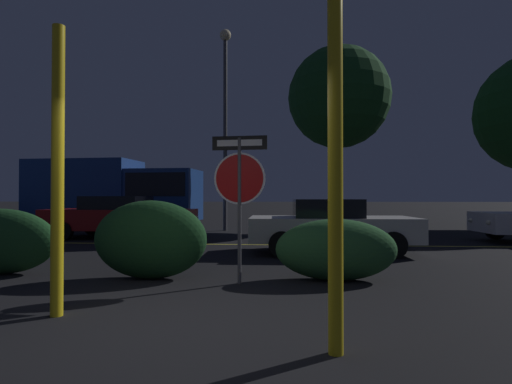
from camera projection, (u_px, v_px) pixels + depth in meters
ground_plane at (171, 327)px, 4.14m from camera, size 260.00×260.00×0.00m
road_center_stripe at (245, 244)px, 11.46m from camera, size 33.20×0.12×0.01m
stop_sign at (240, 179)px, 6.28m from camera, size 0.88×0.09×2.32m
yellow_pole_left at (58, 170)px, 4.57m from camera, size 0.14×0.14×3.33m
yellow_pole_right at (335, 146)px, 3.46m from camera, size 0.13×0.13×3.59m
hedge_bush_0 at (0, 241)px, 7.06m from camera, size 2.11×0.74×1.15m
hedge_bush_1 at (150, 240)px, 6.64m from camera, size 1.90×0.83×1.30m
hedge_bush_2 at (336, 250)px, 6.50m from camera, size 1.96×0.84×1.00m
passing_car_1 at (121, 217)px, 13.36m from camera, size 4.92×2.12×1.40m
passing_car_2 at (331, 225)px, 9.76m from camera, size 4.11×2.03×1.31m
delivery_truck at (116, 192)px, 16.99m from camera, size 7.31×2.78×2.95m
street_lamp at (225, 101)px, 16.45m from camera, size 0.47×0.47×8.32m
tree_1 at (339, 98)px, 17.01m from camera, size 4.33×4.33×7.80m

